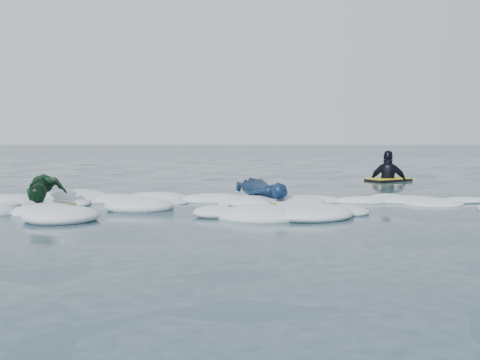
{
  "coord_description": "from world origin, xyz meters",
  "views": [
    {
      "loc": [
        0.47,
        -8.25,
        1.13
      ],
      "look_at": [
        0.54,
        1.6,
        0.39
      ],
      "focal_mm": 45.0,
      "sensor_mm": 36.0,
      "label": 1
    }
  ],
  "objects": [
    {
      "name": "waiting_rider_unit",
      "position": [
        4.16,
        6.2,
        -0.04
      ],
      "size": [
        1.22,
        1.03,
        1.6
      ],
      "rotation": [
        0.0,
        0.0,
        0.5
      ],
      "color": "black",
      "rests_on": "ground"
    },
    {
      "name": "prone_woman_unit",
      "position": [
        0.93,
        1.52,
        0.2
      ],
      "size": [
        1.06,
        1.65,
        0.4
      ],
      "rotation": [
        0.0,
        0.0,
        1.24
      ],
      "color": "black",
      "rests_on": "ground"
    },
    {
      "name": "ground",
      "position": [
        0.0,
        0.0,
        0.0
      ],
      "size": [
        120.0,
        120.0,
        0.0
      ],
      "primitive_type": "plane",
      "color": "#182E3B",
      "rests_on": "ground"
    },
    {
      "name": "foam_band",
      "position": [
        0.0,
        1.03,
        0.0
      ],
      "size": [
        12.0,
        3.1,
        0.3
      ],
      "primitive_type": null,
      "color": "white",
      "rests_on": "ground"
    },
    {
      "name": "prone_child_unit",
      "position": [
        -2.43,
        0.88,
        0.27
      ],
      "size": [
        0.88,
        1.42,
        0.52
      ],
      "rotation": [
        0.0,
        0.0,
        1.02
      ],
      "color": "black",
      "rests_on": "ground"
    }
  ]
}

